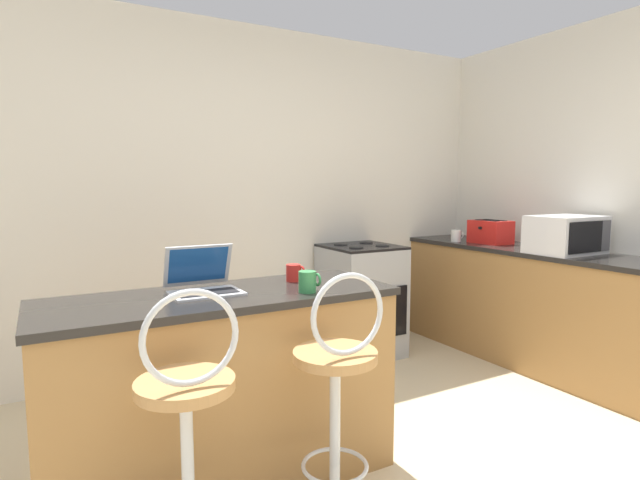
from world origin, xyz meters
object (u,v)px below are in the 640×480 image
object	(u,v)px
bar_stool_near	(188,444)
toaster	(490,232)
mug_red	(294,273)
microwave	(566,235)
bar_stool_far	(337,407)
laptop	(203,280)
mug_green	(308,282)
mug_white	(456,236)
stove_range	(361,300)

from	to	relation	value
bar_stool_near	toaster	world-z (taller)	toaster
mug_red	toaster	bearing A→B (deg)	17.34
bar_stool_near	microwave	distance (m)	2.99
toaster	mug_red	bearing A→B (deg)	-162.66
bar_stool_far	bar_stool_near	bearing A→B (deg)	180.00
microwave	mug_red	distance (m)	2.17
laptop	mug_green	size ratio (longest dim) A/B	3.14
mug_green	laptop	bearing A→B (deg)	150.26
mug_white	bar_stool_near	bearing A→B (deg)	-150.73
bar_stool_near	mug_white	size ratio (longest dim) A/B	10.30
toaster	laptop	bearing A→B (deg)	-165.08
mug_red	mug_white	world-z (taller)	mug_white
bar_stool_far	mug_white	size ratio (longest dim) A/B	10.30
bar_stool_near	laptop	bearing A→B (deg)	68.51
microwave	toaster	distance (m)	0.70
microwave	mug_red	world-z (taller)	microwave
bar_stool_far	mug_green	distance (m)	0.57
bar_stool_near	microwave	world-z (taller)	microwave
stove_range	mug_white	distance (m)	1.02
toaster	mug_green	size ratio (longest dim) A/B	3.17
bar_stool_far	microwave	distance (m)	2.42
bar_stool_near	mug_green	world-z (taller)	bar_stool_near
laptop	mug_green	bearing A→B (deg)	-29.74
toaster	mug_green	distance (m)	2.43
stove_range	mug_red	size ratio (longest dim) A/B	9.91
bar_stool_far	stove_range	bearing A→B (deg)	53.42
bar_stool_near	mug_white	distance (m)	3.17
bar_stool_near	stove_range	bearing A→B (deg)	42.47
microwave	mug_red	size ratio (longest dim) A/B	5.53
mug_green	mug_red	distance (m)	0.27
bar_stool_far	mug_red	distance (m)	0.77
microwave	toaster	world-z (taller)	microwave
bar_stool_far	stove_range	size ratio (longest dim) A/B	1.17
mug_green	bar_stool_near	bearing A→B (deg)	-151.65
microwave	mug_green	distance (m)	2.24
laptop	bar_stool_far	bearing A→B (deg)	-58.40
bar_stool_near	bar_stool_far	bearing A→B (deg)	0.00
toaster	mug_white	distance (m)	0.28
mug_red	bar_stool_near	bearing A→B (deg)	-139.01
bar_stool_far	stove_range	distance (m)	2.13
toaster	stove_range	distance (m)	1.23
microwave	stove_range	bearing A→B (deg)	132.61
toaster	mug_green	xyz separation A→B (m)	(-2.24, -0.95, -0.05)
toaster	mug_red	world-z (taller)	toaster
laptop	toaster	xyz separation A→B (m)	(2.66, 0.71, 0.04)
mug_green	mug_red	size ratio (longest dim) A/B	1.07
bar_stool_far	mug_white	world-z (taller)	bar_stool_far
bar_stool_near	laptop	world-z (taller)	laptop
microwave	bar_stool_near	bearing A→B (deg)	-168.21
laptop	microwave	bearing A→B (deg)	0.19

